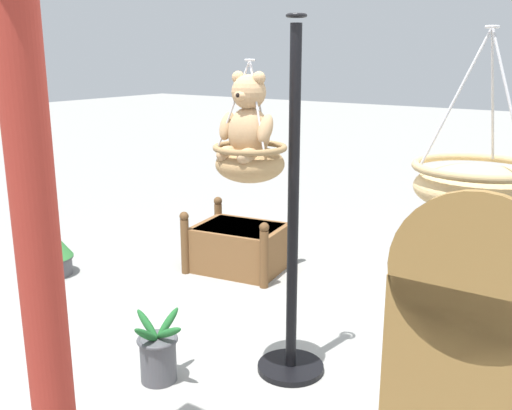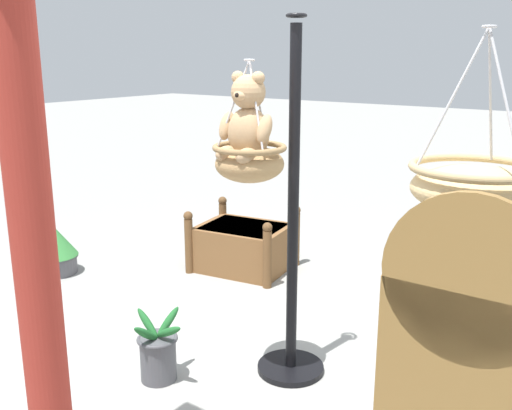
% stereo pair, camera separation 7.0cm
% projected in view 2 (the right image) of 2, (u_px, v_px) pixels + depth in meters
% --- Properties ---
extents(ground_plane, '(40.00, 40.00, 0.00)m').
position_uv_depth(ground_plane, '(260.00, 363.00, 3.97)').
color(ground_plane, gray).
extents(display_pole_central, '(0.44, 0.44, 2.27)m').
position_uv_depth(display_pole_central, '(292.00, 274.00, 3.71)').
color(display_pole_central, black).
rests_on(display_pole_central, ground).
extents(hanging_basket_with_teddy, '(0.44, 0.44, 0.71)m').
position_uv_depth(hanging_basket_with_teddy, '(250.00, 161.00, 3.41)').
color(hanging_basket_with_teddy, '#A37F51').
extents(teddy_bear, '(0.35, 0.31, 0.51)m').
position_uv_depth(teddy_bear, '(247.00, 123.00, 3.33)').
color(teddy_bear, tan).
extents(hanging_basket_left_high, '(0.57, 0.57, 0.80)m').
position_uv_depth(hanging_basket_left_high, '(474.00, 185.00, 2.55)').
color(hanging_basket_left_high, tan).
extents(greenhouse_pillar_left, '(0.35, 0.35, 2.65)m').
position_uv_depth(greenhouse_pillar_left, '(34.00, 245.00, 2.42)').
color(greenhouse_pillar_left, '#9E2D23').
rests_on(greenhouse_pillar_left, ground).
extents(wooden_planter_box, '(1.01, 0.86, 0.61)m').
position_uv_depth(wooden_planter_box, '(243.00, 245.00, 5.66)').
color(wooden_planter_box, brown).
rests_on(wooden_planter_box, ground).
extents(potted_plant_flowering_red, '(0.42, 0.42, 0.66)m').
position_uv_depth(potted_plant_flowering_red, '(445.00, 251.00, 5.21)').
color(potted_plant_flowering_red, '#AD563D').
rests_on(potted_plant_flowering_red, ground).
extents(potted_plant_tall_leafy, '(0.43, 0.43, 0.48)m').
position_uv_depth(potted_plant_tall_leafy, '(54.00, 249.00, 5.55)').
color(potted_plant_tall_leafy, '#4C4C51').
rests_on(potted_plant_tall_leafy, ground).
extents(potted_plant_bushy_green, '(0.44, 0.42, 0.46)m').
position_uv_depth(potted_plant_bushy_green, '(158.00, 352.00, 3.73)').
color(potted_plant_bushy_green, '#4C4C51').
rests_on(potted_plant_bushy_green, ground).
extents(display_sign_board, '(0.68, 0.06, 1.57)m').
position_uv_depth(display_sign_board, '(462.00, 354.00, 2.24)').
color(display_sign_board, olive).
rests_on(display_sign_board, ground).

